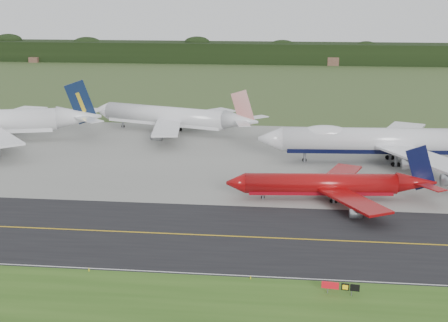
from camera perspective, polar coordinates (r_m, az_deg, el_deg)
ground at (r=113.31m, az=3.14°, el=-6.22°), size 600.00×600.00×0.00m
taxiway at (r=109.60m, az=3.02°, el=-6.98°), size 400.00×32.00×0.02m
apron at (r=161.83m, az=4.17°, el=0.35°), size 400.00×78.00×0.01m
taxiway_centreline at (r=109.59m, az=3.02°, el=-6.97°), size 400.00×0.40×0.00m
taxiway_edge_line at (r=95.44m, az=2.46°, el=-10.46°), size 400.00×0.25×0.00m
horizon_treeline at (r=380.88m, az=5.54°, el=9.71°), size 700.00×25.00×12.00m
jet_ba_747 at (r=159.86m, az=14.80°, el=1.80°), size 66.68×55.12×16.76m
jet_red_737 at (r=129.71m, az=9.86°, el=-2.13°), size 43.19×35.08×11.66m
jet_star_tail at (r=189.30m, az=-4.65°, el=4.03°), size 54.18×44.20×14.58m
taxiway_sign at (r=91.00m, az=10.59°, el=-11.21°), size 5.30×0.85×1.77m
edge_marker_left at (r=99.00m, az=-12.25°, el=-9.69°), size 0.16×0.16×0.50m
edge_marker_center at (r=94.44m, az=2.44°, el=-10.60°), size 0.16×0.16×0.50m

